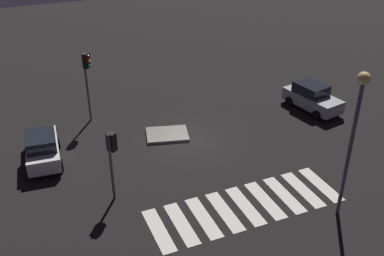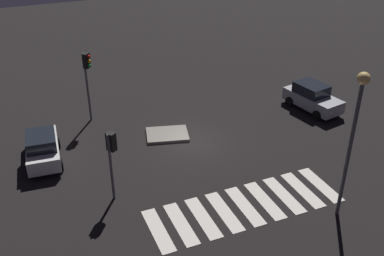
{
  "view_description": "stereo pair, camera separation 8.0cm",
  "coord_description": "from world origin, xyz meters",
  "views": [
    {
      "loc": [
        -9.47,
        -22.29,
        14.41
      ],
      "look_at": [
        0.0,
        0.0,
        1.0
      ],
      "focal_mm": 42.29,
      "sensor_mm": 36.0,
      "label": 1
    },
    {
      "loc": [
        -9.4,
        -22.32,
        14.41
      ],
      "look_at": [
        0.0,
        0.0,
        1.0
      ],
      "focal_mm": 42.29,
      "sensor_mm": 36.0,
      "label": 2
    }
  ],
  "objects": [
    {
      "name": "ground_plane",
      "position": [
        0.0,
        0.0,
        0.0
      ],
      "size": [
        80.0,
        80.0,
        0.0
      ],
      "primitive_type": "plane",
      "color": "black"
    },
    {
      "name": "traffic_island",
      "position": [
        -1.15,
        1.34,
        0.09
      ],
      "size": [
        3.03,
        2.57,
        0.18
      ],
      "color": "gray",
      "rests_on": "ground"
    },
    {
      "name": "car_silver",
      "position": [
        9.59,
        0.95,
        0.91
      ],
      "size": [
        2.59,
        4.48,
        1.86
      ],
      "rotation": [
        0.0,
        0.0,
        -1.39
      ],
      "color": "#9EA0A5",
      "rests_on": "ground"
    },
    {
      "name": "car_white",
      "position": [
        -8.74,
        1.38,
        0.89
      ],
      "size": [
        2.23,
        4.29,
        1.82
      ],
      "rotation": [
        0.0,
        0.0,
        1.49
      ],
      "color": "silver",
      "rests_on": "ground"
    },
    {
      "name": "traffic_light_south",
      "position": [
        -5.75,
        -3.57,
        2.86
      ],
      "size": [
        0.53,
        0.54,
        3.77
      ],
      "rotation": [
        0.0,
        0.0,
        0.56
      ],
      "color": "#47474C",
      "rests_on": "ground"
    },
    {
      "name": "traffic_light_west",
      "position": [
        -5.07,
        5.32,
        3.6
      ],
      "size": [
        0.54,
        0.54,
        4.76
      ],
      "rotation": [
        0.0,
        0.0,
        -0.81
      ],
      "color": "#47474C",
      "rests_on": "ground"
    },
    {
      "name": "street_lamp",
      "position": [
        3.92,
        -9.07,
        5.08
      ],
      "size": [
        0.56,
        0.56,
        7.42
      ],
      "color": "#47474C",
      "rests_on": "ground"
    },
    {
      "name": "crosswalk_near",
      "position": [
        0.0,
        -6.84,
        0.01
      ],
      "size": [
        9.9,
        3.2,
        0.02
      ],
      "color": "silver",
      "rests_on": "ground"
    }
  ]
}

